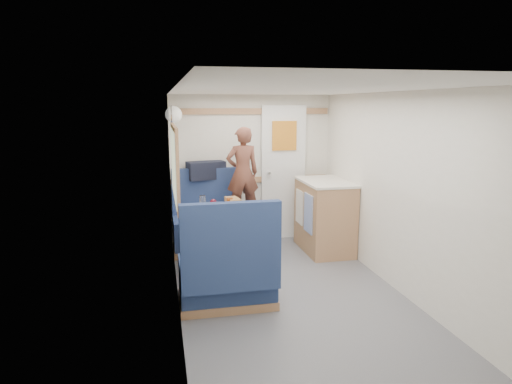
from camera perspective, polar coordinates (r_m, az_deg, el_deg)
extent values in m
plane|color=#515156|center=(4.45, 5.35, -14.06)|extent=(4.50, 4.50, 0.00)
plane|color=silver|center=(4.03, 5.86, 12.66)|extent=(4.50, 4.50, 0.00)
cube|color=silver|center=(6.27, -0.60, 2.92)|extent=(2.20, 0.02, 2.00)
cube|color=silver|center=(3.94, -9.86, -2.06)|extent=(0.02, 4.50, 2.00)
cube|color=silver|center=(4.57, 18.85, -0.68)|extent=(0.02, 4.50, 2.00)
cube|color=#936942|center=(6.28, -0.56, 1.54)|extent=(2.15, 0.02, 0.08)
cube|color=#936942|center=(6.19, -0.58, 10.06)|extent=(2.15, 0.02, 0.08)
cube|color=#9CA38A|center=(4.88, -10.19, 3.41)|extent=(0.04, 1.30, 0.72)
cube|color=white|center=(6.36, 3.44, 2.37)|extent=(0.62, 0.04, 1.86)
cube|color=orange|center=(6.27, 3.56, 7.04)|extent=(0.34, 0.03, 0.40)
cylinder|color=silver|center=(6.25, 1.61, 2.43)|extent=(0.04, 0.10, 0.04)
cube|color=white|center=(5.01, -5.06, -2.66)|extent=(0.62, 0.92, 0.04)
cylinder|color=silver|center=(5.11, -4.99, -6.48)|extent=(0.08, 0.08, 0.66)
cylinder|color=silver|center=(5.22, -4.93, -9.99)|extent=(0.36, 0.36, 0.03)
cube|color=navy|center=(5.90, -5.94, -5.35)|extent=(0.88, 0.50, 0.45)
cube|color=navy|center=(6.07, -6.30, -0.76)|extent=(0.88, 0.10, 0.80)
cube|color=#936942|center=(5.96, -5.90, -7.06)|extent=(0.90, 0.52, 0.08)
cube|color=navy|center=(4.40, -3.66, -11.10)|extent=(0.88, 0.50, 0.45)
cube|color=navy|center=(4.00, -3.14, -6.93)|extent=(0.88, 0.10, 0.80)
cube|color=#936942|center=(4.47, -3.63, -13.30)|extent=(0.90, 0.52, 0.08)
cube|color=#936942|center=(6.07, -6.38, 1.44)|extent=(0.90, 0.14, 0.04)
sphere|color=white|center=(5.69, -10.26, 9.51)|extent=(0.20, 0.20, 0.20)
cube|color=#936942|center=(5.94, 8.55, -3.07)|extent=(0.54, 0.90, 0.90)
cube|color=silver|center=(5.85, 8.68, 1.26)|extent=(0.56, 0.92, 0.03)
cube|color=#5972B2|center=(5.66, 6.56, -2.67)|extent=(0.01, 0.30, 0.48)
cube|color=silver|center=(5.99, 5.47, -1.89)|extent=(0.01, 0.28, 0.44)
imported|color=brown|center=(5.73, -1.70, 2.41)|extent=(0.45, 0.32, 1.15)
cube|color=black|center=(6.05, -6.27, 2.72)|extent=(0.53, 0.34, 0.23)
cube|color=white|center=(4.86, -2.89, -2.71)|extent=(0.37, 0.42, 0.02)
sphere|color=orange|center=(4.76, -2.75, -2.46)|extent=(0.07, 0.07, 0.07)
cube|color=#F3DD8C|center=(4.85, -3.33, -2.41)|extent=(0.13, 0.10, 0.04)
cylinder|color=white|center=(4.87, -5.34, -2.78)|extent=(0.06, 0.06, 0.01)
cylinder|color=white|center=(4.86, -5.36, -2.18)|extent=(0.01, 0.01, 0.10)
sphere|color=#430715|center=(4.85, -5.37, -1.32)|extent=(0.08, 0.08, 0.08)
cylinder|color=white|center=(4.69, -5.77, -2.73)|extent=(0.06, 0.06, 0.10)
cylinder|color=silver|center=(5.35, -6.71, -1.00)|extent=(0.07, 0.07, 0.11)
cylinder|color=brown|center=(5.17, -3.28, -1.35)|extent=(0.07, 0.07, 0.11)
cylinder|color=black|center=(5.00, -5.50, -1.88)|extent=(0.04, 0.04, 0.10)
cube|color=brown|center=(5.22, -2.89, -1.29)|extent=(0.17, 0.26, 0.10)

